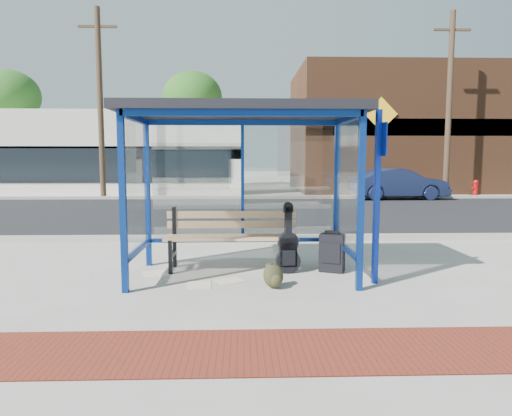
{
  "coord_description": "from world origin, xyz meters",
  "views": [
    {
      "loc": [
        -0.01,
        -6.47,
        1.69
      ],
      "look_at": [
        0.2,
        0.2,
        0.98
      ],
      "focal_mm": 32.0,
      "sensor_mm": 36.0,
      "label": 1
    }
  ],
  "objects_px": {
    "parked_car": "(399,184)",
    "fire_hydrant": "(476,188)",
    "suitcase": "(332,253)",
    "bench": "(231,234)",
    "backpack": "(274,276)",
    "guitar_bag": "(288,249)"
  },
  "relations": [
    {
      "from": "parked_car",
      "to": "fire_hydrant",
      "type": "distance_m",
      "value": 3.81
    },
    {
      "from": "suitcase",
      "to": "parked_car",
      "type": "distance_m",
      "value": 13.5
    },
    {
      "from": "fire_hydrant",
      "to": "bench",
      "type": "bearing_deg",
      "value": -129.16
    },
    {
      "from": "parked_car",
      "to": "fire_hydrant",
      "type": "xyz_separation_m",
      "value": [
        3.72,
        0.76,
        -0.23
      ]
    },
    {
      "from": "bench",
      "to": "parked_car",
      "type": "distance_m",
      "value": 13.96
    },
    {
      "from": "bench",
      "to": "backpack",
      "type": "relative_size",
      "value": 6.11
    },
    {
      "from": "bench",
      "to": "guitar_bag",
      "type": "relative_size",
      "value": 2.02
    },
    {
      "from": "guitar_bag",
      "to": "suitcase",
      "type": "relative_size",
      "value": 1.6
    },
    {
      "from": "bench",
      "to": "suitcase",
      "type": "distance_m",
      "value": 1.56
    },
    {
      "from": "guitar_bag",
      "to": "fire_hydrant",
      "type": "bearing_deg",
      "value": 46.13
    },
    {
      "from": "suitcase",
      "to": "backpack",
      "type": "distance_m",
      "value": 1.27
    },
    {
      "from": "suitcase",
      "to": "fire_hydrant",
      "type": "height_order",
      "value": "fire_hydrant"
    },
    {
      "from": "backpack",
      "to": "parked_car",
      "type": "bearing_deg",
      "value": 43.22
    },
    {
      "from": "bench",
      "to": "fire_hydrant",
      "type": "bearing_deg",
      "value": 51.08
    },
    {
      "from": "bench",
      "to": "suitcase",
      "type": "relative_size",
      "value": 3.22
    },
    {
      "from": "bench",
      "to": "parked_car",
      "type": "bearing_deg",
      "value": 61.0
    },
    {
      "from": "suitcase",
      "to": "parked_car",
      "type": "bearing_deg",
      "value": 89.61
    },
    {
      "from": "suitcase",
      "to": "fire_hydrant",
      "type": "distance_m",
      "value": 15.97
    },
    {
      "from": "guitar_bag",
      "to": "backpack",
      "type": "relative_size",
      "value": 3.03
    },
    {
      "from": "guitar_bag",
      "to": "suitcase",
      "type": "bearing_deg",
      "value": -1.83
    },
    {
      "from": "backpack",
      "to": "parked_car",
      "type": "xyz_separation_m",
      "value": [
        6.24,
        13.26,
        0.5
      ]
    },
    {
      "from": "bench",
      "to": "fire_hydrant",
      "type": "relative_size",
      "value": 2.54
    }
  ]
}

